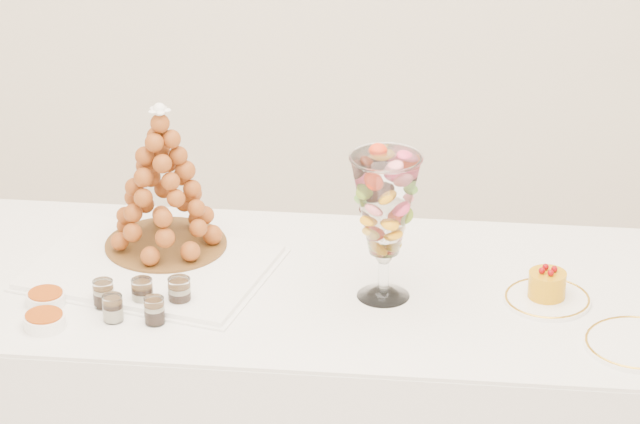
{
  "coord_description": "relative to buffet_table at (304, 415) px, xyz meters",
  "views": [
    {
      "loc": [
        0.21,
        -2.92,
        2.46
      ],
      "look_at": [
        0.07,
        0.22,
        0.94
      ],
      "focal_mm": 85.0,
      "sensor_mm": 36.0,
      "label": 1
    }
  ],
  "objects": [
    {
      "name": "verrine_b",
      "position": [
        -0.36,
        -0.12,
        0.4
      ],
      "size": [
        0.06,
        0.06,
        0.07
      ],
      "primitive_type": "cylinder",
      "rotation": [
        0.0,
        0.0,
        -0.11
      ],
      "color": "white",
      "rests_on": "buffet_table"
    },
    {
      "name": "ramekin_back",
      "position": [
        -0.59,
        -0.13,
        0.38
      ],
      "size": [
        0.09,
        0.09,
        0.03
      ],
      "primitive_type": "cylinder",
      "color": "white",
      "rests_on": "buffet_table"
    },
    {
      "name": "croquembouche",
      "position": [
        -0.35,
        0.15,
        0.57
      ],
      "size": [
        0.3,
        0.3,
        0.38
      ],
      "rotation": [
        0.0,
        0.0,
        -0.01
      ],
      "color": "brown",
      "rests_on": "lace_tray"
    },
    {
      "name": "verrine_c",
      "position": [
        -0.28,
        -0.12,
        0.4
      ],
      "size": [
        0.06,
        0.06,
        0.07
      ],
      "primitive_type": "cylinder",
      "rotation": [
        0.0,
        0.0,
        -0.2
      ],
      "color": "white",
      "rests_on": "buffet_table"
    },
    {
      "name": "macaron_vase",
      "position": [
        0.19,
        -0.05,
        0.6
      ],
      "size": [
        0.16,
        0.16,
        0.35
      ],
      "color": "white",
      "rests_on": "buffet_table"
    },
    {
      "name": "verrine_d",
      "position": [
        -0.42,
        -0.19,
        0.4
      ],
      "size": [
        0.05,
        0.05,
        0.06
      ],
      "primitive_type": "cylinder",
      "rotation": [
        0.0,
        0.0,
        0.07
      ],
      "color": "white",
      "rests_on": "buffet_table"
    },
    {
      "name": "verrine_e",
      "position": [
        -0.33,
        -0.2,
        0.4
      ],
      "size": [
        0.06,
        0.06,
        0.06
      ],
      "primitive_type": "cylinder",
      "rotation": [
        0.0,
        0.0,
        0.22
      ],
      "color": "white",
      "rests_on": "buffet_table"
    },
    {
      "name": "spare_plate",
      "position": [
        0.75,
        -0.25,
        0.37
      ],
      "size": [
        0.24,
        0.24,
        0.01
      ],
      "primitive_type": "cylinder",
      "color": "white",
      "rests_on": "buffet_table"
    },
    {
      "name": "verrine_a",
      "position": [
        -0.45,
        -0.13,
        0.4
      ],
      "size": [
        0.06,
        0.06,
        0.07
      ],
      "primitive_type": "cylinder",
      "rotation": [
        0.0,
        0.0,
        -0.27
      ],
      "color": "white",
      "rests_on": "buffet_table"
    },
    {
      "name": "mousse_cake",
      "position": [
        0.57,
        -0.05,
        0.41
      ],
      "size": [
        0.09,
        0.09,
        0.08
      ],
      "color": "#CD8A09",
      "rests_on": "cake_plate"
    },
    {
      "name": "ramekin_front",
      "position": [
        -0.57,
        -0.23,
        0.38
      ],
      "size": [
        0.1,
        0.1,
        0.03
      ],
      "primitive_type": "cylinder",
      "color": "white",
      "rests_on": "buffet_table"
    },
    {
      "name": "buffet_table",
      "position": [
        0.0,
        0.0,
        0.0
      ],
      "size": [
        1.98,
        0.89,
        0.74
      ],
      "rotation": [
        0.0,
        0.0,
        -0.06
      ],
      "color": "white",
      "rests_on": "ground"
    },
    {
      "name": "lace_tray",
      "position": [
        -0.37,
        0.05,
        0.38
      ],
      "size": [
        0.64,
        0.55,
        0.02
      ],
      "primitive_type": "cube",
      "rotation": [
        0.0,
        0.0,
        -0.3
      ],
      "color": "white",
      "rests_on": "buffet_table"
    },
    {
      "name": "cake_plate",
      "position": [
        0.57,
        -0.05,
        0.37
      ],
      "size": [
        0.2,
        0.2,
        0.01
      ],
      "primitive_type": "cylinder",
      "color": "white",
      "rests_on": "buffet_table"
    }
  ]
}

